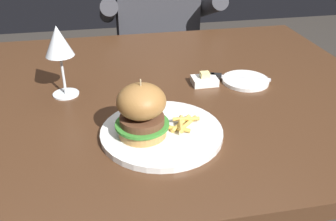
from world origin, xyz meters
The scene contains 9 objects.
dining_table centered at (0.00, 0.00, 0.65)m, with size 1.13×0.98×0.74m.
main_plate centered at (-0.08, -0.22, 0.75)m, with size 0.27×0.27×0.01m, color white.
burger_sandwich centered at (-0.13, -0.23, 0.81)m, with size 0.12×0.12×0.13m.
fries_pile centered at (-0.03, -0.22, 0.76)m, with size 0.08×0.08×0.02m.
wine_glass centered at (-0.30, 0.02, 0.88)m, with size 0.07×0.07×0.19m.
bread_plate centered at (0.20, 0.00, 0.74)m, with size 0.13×0.13×0.01m, color white.
table_knife centered at (0.16, 0.02, 0.75)m, with size 0.19×0.09×0.01m.
butter_dish centered at (0.08, 0.01, 0.75)m, with size 0.07×0.06×0.04m.
diner_person centered at (0.07, 0.77, 0.56)m, with size 0.51×0.36×1.18m.
Camera 1 is at (-0.20, -0.91, 1.20)m, focal length 40.00 mm.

